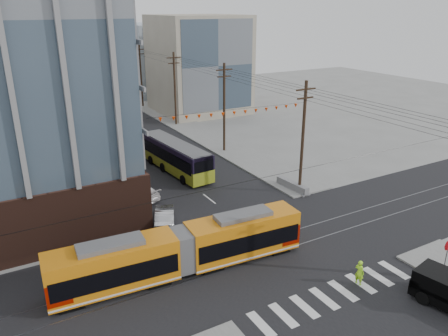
% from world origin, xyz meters
% --- Properties ---
extents(ground, '(160.00, 160.00, 0.00)m').
position_xyz_m(ground, '(0.00, 0.00, 0.00)').
color(ground, slate).
extents(bg_bldg_ne_near, '(14.00, 14.00, 16.00)m').
position_xyz_m(bg_bldg_ne_near, '(16.00, 48.00, 8.00)').
color(bg_bldg_ne_near, gray).
rests_on(bg_bldg_ne_near, ground).
extents(bg_bldg_ne_far, '(16.00, 16.00, 14.00)m').
position_xyz_m(bg_bldg_ne_far, '(18.00, 68.00, 7.00)').
color(bg_bldg_ne_far, '#8C99A5').
rests_on(bg_bldg_ne_far, ground).
extents(utility_pole_far, '(0.30, 0.30, 11.00)m').
position_xyz_m(utility_pole_far, '(8.50, 56.00, 5.50)').
color(utility_pole_far, black).
rests_on(utility_pole_far, ground).
extents(streetcar, '(17.78, 3.66, 3.40)m').
position_xyz_m(streetcar, '(-7.32, 4.09, 1.70)').
color(streetcar, orange).
rests_on(streetcar, ground).
extents(city_bus, '(3.69, 12.24, 3.42)m').
position_xyz_m(city_bus, '(0.29, 22.65, 1.71)').
color(city_bus, black).
rests_on(city_bus, ground).
extents(parked_car_silver, '(3.17, 4.71, 1.47)m').
position_xyz_m(parked_car_silver, '(-5.64, 11.34, 0.73)').
color(parked_car_silver, gray).
rests_on(parked_car_silver, ground).
extents(parked_car_white, '(3.35, 5.05, 1.36)m').
position_xyz_m(parked_car_white, '(-5.73, 17.47, 0.68)').
color(parked_car_white, silver).
rests_on(parked_car_white, ground).
extents(parked_car_grey, '(2.81, 4.79, 1.25)m').
position_xyz_m(parked_car_grey, '(-5.79, 25.14, 0.63)').
color(parked_car_grey, '#4A4E55').
rests_on(parked_car_grey, ground).
extents(pedestrian, '(0.56, 0.72, 1.77)m').
position_xyz_m(pedestrian, '(2.21, -2.93, 0.89)').
color(pedestrian, '#A9FF23').
rests_on(pedestrian, ground).
extents(stop_sign, '(0.82, 0.82, 2.68)m').
position_xyz_m(stop_sign, '(7.80, -5.18, 1.34)').
color(stop_sign, '#B70006').
rests_on(stop_sign, ground).
extents(jersey_barrier, '(1.25, 4.18, 0.82)m').
position_xyz_m(jersey_barrier, '(8.30, 11.87, 0.41)').
color(jersey_barrier, slate).
rests_on(jersey_barrier, ground).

